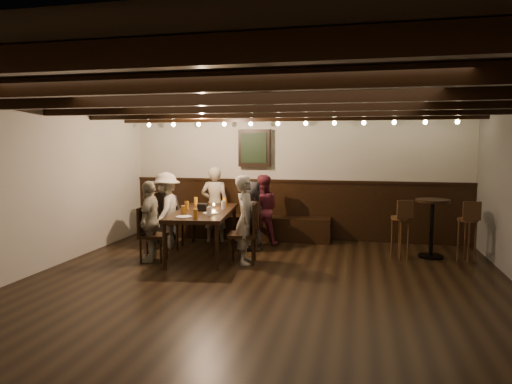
% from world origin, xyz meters
% --- Properties ---
extents(room, '(7.00, 7.00, 7.00)m').
position_xyz_m(room, '(-0.29, 2.21, 1.07)').
color(room, black).
rests_on(room, ground).
extents(dining_table, '(1.15, 2.08, 0.74)m').
position_xyz_m(dining_table, '(-1.29, 1.77, 0.68)').
color(dining_table, black).
rests_on(dining_table, floor).
extents(chair_left_near, '(0.51, 0.51, 0.99)m').
position_xyz_m(chair_left_near, '(-2.06, 2.12, 0.30)').
color(chair_left_near, black).
rests_on(chair_left_near, floor).
extents(chair_left_far, '(0.44, 0.44, 0.85)m').
position_xyz_m(chair_left_far, '(-1.94, 1.23, 0.26)').
color(chair_left_far, black).
rests_on(chair_left_far, floor).
extents(chair_right_near, '(0.43, 0.43, 0.85)m').
position_xyz_m(chair_right_near, '(-0.64, 2.32, 0.26)').
color(chair_right_near, black).
rests_on(chair_right_near, floor).
extents(chair_right_far, '(0.48, 0.48, 0.93)m').
position_xyz_m(chair_right_far, '(-0.51, 1.42, 0.28)').
color(chair_right_far, black).
rests_on(chair_right_far, floor).
extents(person_bench_left, '(0.66, 0.48, 1.25)m').
position_xyz_m(person_bench_left, '(-2.30, 2.54, 0.62)').
color(person_bench_left, black).
rests_on(person_bench_left, floor).
extents(person_bench_centre, '(0.56, 0.40, 1.41)m').
position_xyz_m(person_bench_centre, '(-1.43, 2.81, 0.71)').
color(person_bench_centre, gray).
rests_on(person_bench_centre, floor).
extents(person_bench_right, '(0.68, 0.56, 1.28)m').
position_xyz_m(person_bench_right, '(-0.52, 2.79, 0.64)').
color(person_bench_right, maroon).
rests_on(person_bench_right, floor).
extents(person_left_near, '(0.61, 0.93, 1.34)m').
position_xyz_m(person_left_near, '(-2.09, 2.12, 0.67)').
color(person_left_near, '#A59D8C').
rests_on(person_left_near, floor).
extents(person_left_far, '(0.41, 0.78, 1.27)m').
position_xyz_m(person_left_far, '(-1.97, 1.23, 0.63)').
color(person_left_far, '#A09A80').
rests_on(person_left_far, floor).
extents(person_right_near, '(0.45, 0.63, 1.19)m').
position_xyz_m(person_right_near, '(-0.60, 2.32, 0.59)').
color(person_right_near, '#272629').
rests_on(person_right_near, floor).
extents(person_right_far, '(0.39, 0.53, 1.35)m').
position_xyz_m(person_right_far, '(-0.48, 1.43, 0.68)').
color(person_right_far, gray).
rests_on(person_right_far, floor).
extents(pint_a, '(0.07, 0.07, 0.14)m').
position_xyz_m(pint_a, '(-1.66, 2.43, 0.81)').
color(pint_a, '#BF7219').
rests_on(pint_a, dining_table).
extents(pint_b, '(0.07, 0.07, 0.14)m').
position_xyz_m(pint_b, '(-1.13, 2.45, 0.81)').
color(pint_b, '#BF7219').
rests_on(pint_b, dining_table).
extents(pint_c, '(0.07, 0.07, 0.14)m').
position_xyz_m(pint_c, '(-1.60, 1.83, 0.81)').
color(pint_c, '#BF7219').
rests_on(pint_c, dining_table).
extents(pint_d, '(0.07, 0.07, 0.14)m').
position_xyz_m(pint_d, '(-1.02, 2.01, 0.81)').
color(pint_d, silver).
rests_on(pint_d, dining_table).
extents(pint_e, '(0.07, 0.07, 0.14)m').
position_xyz_m(pint_e, '(-1.44, 1.30, 0.81)').
color(pint_e, '#BF7219').
rests_on(pint_e, dining_table).
extents(pint_f, '(0.07, 0.07, 0.14)m').
position_xyz_m(pint_f, '(-1.01, 1.25, 0.81)').
color(pint_f, silver).
rests_on(pint_f, dining_table).
extents(pint_g, '(0.07, 0.07, 0.14)m').
position_xyz_m(pint_g, '(-1.13, 0.99, 0.81)').
color(pint_g, '#BF7219').
rests_on(pint_g, dining_table).
extents(plate_near, '(0.24, 0.24, 0.01)m').
position_xyz_m(plate_near, '(-1.34, 1.06, 0.75)').
color(plate_near, white).
rests_on(plate_near, dining_table).
extents(plate_far, '(0.24, 0.24, 0.01)m').
position_xyz_m(plate_far, '(-1.07, 1.50, 0.75)').
color(plate_far, white).
rests_on(plate_far, dining_table).
extents(condiment_caddy, '(0.15, 0.10, 0.12)m').
position_xyz_m(condiment_caddy, '(-1.28, 1.72, 0.80)').
color(condiment_caddy, black).
rests_on(condiment_caddy, dining_table).
extents(candle, '(0.05, 0.05, 0.05)m').
position_xyz_m(candle, '(-1.21, 2.09, 0.77)').
color(candle, beige).
rests_on(candle, dining_table).
extents(high_top_table, '(0.53, 0.53, 0.95)m').
position_xyz_m(high_top_table, '(2.35, 2.43, 0.62)').
color(high_top_table, black).
rests_on(high_top_table, floor).
extents(bar_stool_left, '(0.33, 0.35, 0.96)m').
position_xyz_m(bar_stool_left, '(1.85, 2.23, 0.36)').
color(bar_stool_left, '#3A2712').
rests_on(bar_stool_left, floor).
extents(bar_stool_right, '(0.31, 0.33, 0.96)m').
position_xyz_m(bar_stool_right, '(2.85, 2.28, 0.36)').
color(bar_stool_right, '#3A2712').
rests_on(bar_stool_right, floor).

